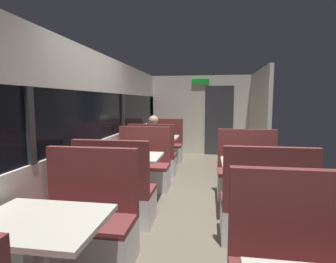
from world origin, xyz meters
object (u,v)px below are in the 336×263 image
(bench_far_window_facing_end, at_px, (153,160))
(bench_far_window_facing_entry, at_px, (164,149))
(dining_table_rear_aisle, at_px, (255,170))
(bench_rear_aisle_facing_end, at_px, (265,213))
(seated_passenger, at_px, (153,150))
(bench_rear_aisle_facing_entry, at_px, (247,178))
(dining_table_near_window, at_px, (40,233))
(bench_mid_window_facing_end, at_px, (116,198))
(bench_near_window_facing_entry, at_px, (86,229))
(dining_table_mid_window, at_px, (131,162))
(dining_table_far_window, at_px, (159,141))
(bench_mid_window_facing_entry, at_px, (143,170))

(bench_far_window_facing_end, relative_size, bench_far_window_facing_entry, 1.00)
(dining_table_rear_aisle, relative_size, bench_rear_aisle_facing_end, 0.82)
(dining_table_rear_aisle, height_order, seated_passenger, seated_passenger)
(bench_far_window_facing_entry, bearing_deg, bench_rear_aisle_facing_end, -65.00)
(bench_far_window_facing_end, distance_m, bench_rear_aisle_facing_entry, 2.07)
(dining_table_near_window, height_order, seated_passenger, seated_passenger)
(bench_far_window_facing_entry, bearing_deg, bench_mid_window_facing_end, -90.00)
(bench_far_window_facing_end, height_order, bench_rear_aisle_facing_end, same)
(dining_table_near_window, height_order, bench_far_window_facing_entry, bench_far_window_facing_entry)
(bench_near_window_facing_entry, relative_size, bench_far_window_facing_entry, 1.00)
(dining_table_mid_window, xyz_separation_m, seated_passenger, (0.00, 1.61, -0.10))
(bench_far_window_facing_entry, distance_m, bench_rear_aisle_facing_end, 4.24)
(bench_near_window_facing_entry, bearing_deg, bench_mid_window_facing_end, 90.00)
(dining_table_near_window, xyz_separation_m, dining_table_far_window, (0.00, 4.48, 0.00))
(dining_table_near_window, bearing_deg, bench_rear_aisle_facing_entry, 56.84)
(dining_table_far_window, height_order, seated_passenger, seated_passenger)
(bench_near_window_facing_entry, height_order, bench_rear_aisle_facing_end, same)
(bench_far_window_facing_end, bearing_deg, dining_table_mid_window, -90.00)
(bench_far_window_facing_end, bearing_deg, bench_rear_aisle_facing_end, -53.74)
(dining_table_rear_aisle, bearing_deg, bench_rear_aisle_facing_end, -90.00)
(seated_passenger, bearing_deg, dining_table_near_window, -90.00)
(bench_near_window_facing_entry, distance_m, dining_table_far_window, 3.79)
(dining_table_near_window, distance_m, bench_far_window_facing_entry, 5.19)
(bench_mid_window_facing_entry, height_order, bench_rear_aisle_facing_entry, same)
(dining_table_far_window, height_order, dining_table_rear_aisle, same)
(bench_mid_window_facing_end, relative_size, dining_table_far_window, 1.22)
(bench_mid_window_facing_end, height_order, bench_mid_window_facing_entry, same)
(dining_table_rear_aisle, distance_m, seated_passenger, 2.55)
(dining_table_rear_aisle, relative_size, seated_passenger, 0.71)
(bench_rear_aisle_facing_end, bearing_deg, seated_passenger, 125.46)
(dining_table_rear_aisle, bearing_deg, bench_far_window_facing_end, 135.79)
(bench_near_window_facing_entry, distance_m, seated_passenger, 3.16)
(bench_rear_aisle_facing_end, bearing_deg, dining_table_mid_window, 153.32)
(bench_mid_window_facing_entry, distance_m, bench_rear_aisle_facing_entry, 1.80)
(bench_mid_window_facing_entry, bearing_deg, seated_passenger, 90.00)
(dining_table_far_window, bearing_deg, bench_mid_window_facing_end, -90.00)
(bench_far_window_facing_end, xyz_separation_m, seated_passenger, (0.00, 0.07, 0.21))
(bench_near_window_facing_entry, relative_size, bench_mid_window_facing_entry, 1.00)
(dining_table_near_window, bearing_deg, dining_table_far_window, 90.00)
(bench_rear_aisle_facing_end, bearing_deg, bench_far_window_facing_end, 126.26)
(bench_far_window_facing_entry, bearing_deg, dining_table_far_window, -90.00)
(dining_table_mid_window, distance_m, bench_mid_window_facing_end, 0.77)
(dining_table_mid_window, bearing_deg, dining_table_rear_aisle, -6.38)
(dining_table_mid_window, bearing_deg, bench_rear_aisle_facing_end, -26.68)
(dining_table_mid_window, distance_m, bench_mid_window_facing_entry, 0.77)
(dining_table_mid_window, distance_m, bench_far_window_facing_end, 1.57)
(dining_table_near_window, bearing_deg, dining_table_mid_window, 90.00)
(dining_table_mid_window, relative_size, bench_far_window_facing_entry, 0.82)
(dining_table_mid_window, relative_size, bench_mid_window_facing_end, 0.82)
(dining_table_far_window, bearing_deg, dining_table_near_window, -90.00)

